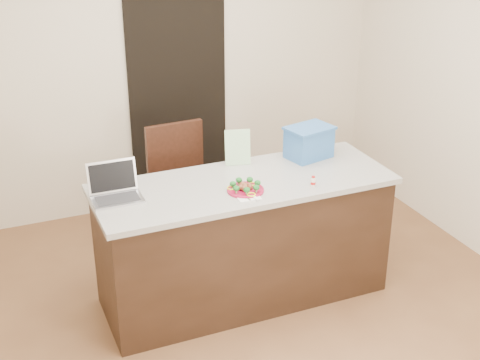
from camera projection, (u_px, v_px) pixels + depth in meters
name	position (u px, v px, depth m)	size (l,w,h in m)	color
ground	(257.00, 313.00, 4.72)	(4.00, 4.00, 0.00)	brown
room_shell	(260.00, 92.00, 4.05)	(4.00, 4.00, 4.00)	white
doorway	(178.00, 98.00, 6.00)	(0.90, 0.02, 2.00)	black
island	(244.00, 240.00, 4.74)	(2.06, 0.76, 0.92)	black
plate	(245.00, 190.00, 4.40)	(0.25, 0.25, 0.02)	maroon
meatballs	(245.00, 187.00, 4.39)	(0.10, 0.10, 0.04)	brown
broccoli	(245.00, 185.00, 4.39)	(0.21, 0.21, 0.04)	#13481A
pepper_rings	(245.00, 189.00, 4.40)	(0.22, 0.20, 0.01)	#F1F619
napkin	(248.00, 196.00, 4.33)	(0.15, 0.15, 0.01)	silver
fork	(244.00, 195.00, 4.33)	(0.03, 0.14, 0.00)	silver
knife	(253.00, 195.00, 4.32)	(0.03, 0.20, 0.01)	white
yogurt_bottle	(313.00, 182.00, 4.47)	(0.03, 0.03, 0.07)	beige
laptop	(115.00, 188.00, 4.30)	(0.32, 0.26, 0.23)	#B1B1B6
leaflet	(238.00, 147.00, 4.76)	(0.18, 0.00, 0.26)	white
blue_box	(309.00, 142.00, 4.89)	(0.38, 0.31, 0.24)	#2D5FA2
chair	(180.00, 182.00, 5.30)	(0.49, 0.49, 1.06)	#371A10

